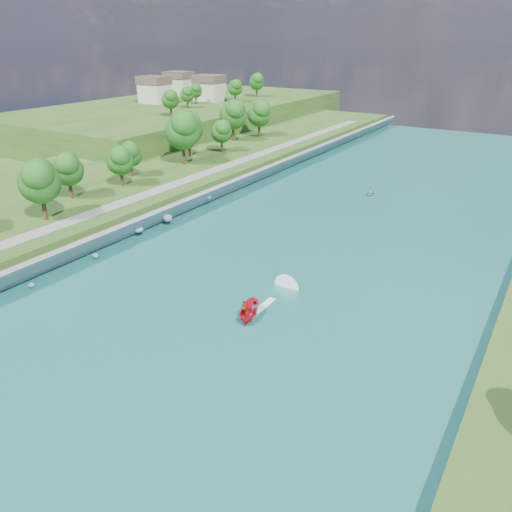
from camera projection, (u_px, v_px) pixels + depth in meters
The scene contains 11 objects.
ground at pixel (222, 314), 58.08m from camera, with size 260.00×260.00×0.00m, color #2D5119.
river_water at pixel (301, 255), 73.55m from camera, with size 55.00×240.00×0.10m, color #185B58.
berm_west at pixel (73, 192), 97.09m from camera, with size 45.00×240.00×3.50m, color #2D5119.
ridge_west at pixel (187, 116), 169.81m from camera, with size 60.00×120.00×9.00m, color #2D5119.
riprap_bank at pixel (163, 215), 84.60m from camera, with size 3.57×236.00×4.05m.
riverside_path at pixel (138, 197), 87.88m from camera, with size 3.00×200.00×0.10m, color gray.
ridge_houses at pixel (181, 86), 173.09m from camera, with size 29.50×29.50×8.40m.
trees_west at pixel (36, 170), 81.93m from camera, with size 17.90×151.04×13.83m.
trees_ridge at pixel (219, 90), 161.58m from camera, with size 16.26×58.56×9.67m.
motorboat at pixel (254, 308), 57.67m from camera, with size 3.60×19.25×2.24m.
raft at pixel (370, 193), 100.82m from camera, with size 2.24×2.90×1.60m.
Camera 1 is at (30.00, -40.58, 29.81)m, focal length 35.00 mm.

